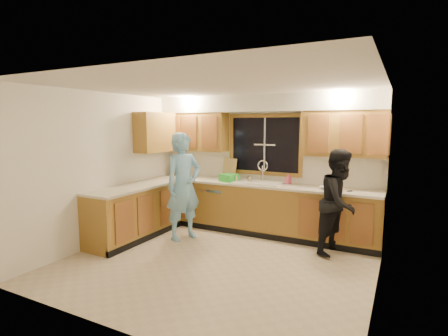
% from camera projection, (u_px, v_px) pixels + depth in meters
% --- Properties ---
extents(floor, '(4.20, 4.20, 0.00)m').
position_uv_depth(floor, '(216.00, 263.00, 5.02)').
color(floor, beige).
rests_on(floor, ground).
extents(ceiling, '(4.20, 4.20, 0.00)m').
position_uv_depth(ceiling, '(216.00, 85.00, 4.71)').
color(ceiling, silver).
extents(wall_back, '(4.20, 0.00, 4.20)m').
position_uv_depth(wall_back, '(265.00, 163.00, 6.54)').
color(wall_back, white).
rests_on(wall_back, ground).
extents(wall_left, '(0.00, 3.80, 3.80)m').
position_uv_depth(wall_left, '(106.00, 168.00, 5.82)').
color(wall_left, white).
rests_on(wall_left, ground).
extents(wall_right, '(0.00, 3.80, 3.80)m').
position_uv_depth(wall_right, '(381.00, 190.00, 3.91)').
color(wall_right, white).
rests_on(wall_right, ground).
extents(base_cabinets_back, '(4.20, 0.60, 0.88)m').
position_uv_depth(base_cabinets_back, '(258.00, 209.00, 6.37)').
color(base_cabinets_back, olive).
rests_on(base_cabinets_back, ground).
extents(base_cabinets_left, '(0.60, 1.90, 0.88)m').
position_uv_depth(base_cabinets_left, '(136.00, 213.00, 6.09)').
color(base_cabinets_left, olive).
rests_on(base_cabinets_left, ground).
extents(countertop_back, '(4.20, 0.63, 0.04)m').
position_uv_depth(countertop_back, '(258.00, 184.00, 6.30)').
color(countertop_back, beige).
rests_on(countertop_back, base_cabinets_back).
extents(countertop_left, '(0.63, 1.90, 0.04)m').
position_uv_depth(countertop_left, '(135.00, 187.00, 6.03)').
color(countertop_left, beige).
rests_on(countertop_left, base_cabinets_left).
extents(upper_cabinets_left, '(1.35, 0.33, 0.75)m').
position_uv_depth(upper_cabinets_left, '(195.00, 132.00, 6.97)').
color(upper_cabinets_left, olive).
rests_on(upper_cabinets_left, wall_back).
extents(upper_cabinets_right, '(1.35, 0.33, 0.75)m').
position_uv_depth(upper_cabinets_right, '(344.00, 134.00, 5.67)').
color(upper_cabinets_right, olive).
rests_on(upper_cabinets_right, wall_back).
extents(upper_cabinets_return, '(0.33, 0.90, 0.75)m').
position_uv_depth(upper_cabinets_return, '(155.00, 132.00, 6.66)').
color(upper_cabinets_return, olive).
rests_on(upper_cabinets_return, wall_left).
extents(soffit, '(4.20, 0.35, 0.30)m').
position_uv_depth(soffit, '(262.00, 103.00, 6.25)').
color(soffit, silver).
rests_on(soffit, wall_back).
extents(window_frame, '(1.44, 0.03, 1.14)m').
position_uv_depth(window_frame, '(265.00, 145.00, 6.49)').
color(window_frame, black).
rests_on(window_frame, wall_back).
extents(sink, '(0.86, 0.52, 0.57)m').
position_uv_depth(sink, '(259.00, 186.00, 6.33)').
color(sink, white).
rests_on(sink, countertop_back).
extents(dishwasher, '(0.60, 0.56, 0.82)m').
position_uv_depth(dishwasher, '(217.00, 206.00, 6.76)').
color(dishwasher, silver).
rests_on(dishwasher, floor).
extents(stove, '(0.58, 0.75, 0.90)m').
position_uv_depth(stove, '(111.00, 220.00, 5.59)').
color(stove, silver).
rests_on(stove, floor).
extents(man, '(0.68, 0.79, 1.84)m').
position_uv_depth(man, '(184.00, 186.00, 5.99)').
color(man, '#75B5DE').
rests_on(man, floor).
extents(woman, '(0.85, 0.95, 1.61)m').
position_uv_depth(woman, '(340.00, 202.00, 5.29)').
color(woman, black).
rests_on(woman, floor).
extents(knife_block, '(0.15, 0.13, 0.24)m').
position_uv_depth(knife_block, '(176.00, 170.00, 7.19)').
color(knife_block, '#935828').
rests_on(knife_block, countertop_back).
extents(cutting_board, '(0.31, 0.14, 0.40)m').
position_uv_depth(cutting_board, '(229.00, 169.00, 6.80)').
color(cutting_board, tan).
rests_on(cutting_board, countertop_back).
extents(dish_crate, '(0.37, 0.35, 0.14)m').
position_uv_depth(dish_crate, '(229.00, 178.00, 6.50)').
color(dish_crate, green).
rests_on(dish_crate, countertop_back).
extents(soap_bottle, '(0.11, 0.11, 0.19)m').
position_uv_depth(soap_bottle, '(288.00, 179.00, 6.22)').
color(soap_bottle, '#E55781').
rests_on(soap_bottle, countertop_back).
extents(bowl, '(0.25, 0.25, 0.05)m').
position_uv_depth(bowl, '(326.00, 188.00, 5.72)').
color(bowl, silver).
rests_on(bowl, countertop_back).
extents(can_left, '(0.09, 0.09, 0.12)m').
position_uv_depth(can_left, '(236.00, 179.00, 6.41)').
color(can_left, '#BDAE91').
rests_on(can_left, countertop_back).
extents(can_right, '(0.08, 0.08, 0.13)m').
position_uv_depth(can_right, '(250.00, 180.00, 6.28)').
color(can_right, '#BDAE91').
rests_on(can_right, countertop_back).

